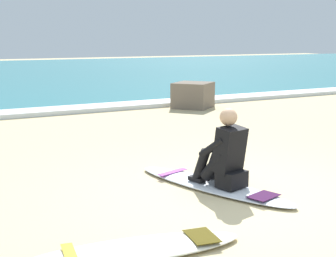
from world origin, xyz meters
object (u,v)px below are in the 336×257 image
surfboard_main (212,185)px  surfer_seated (224,156)px  surfboard_spare_near (135,250)px  shoreline_rock (193,95)px

surfboard_main → surfer_seated: bearing=-72.2°
surfboard_spare_near → shoreline_rock: (5.21, 7.45, 0.30)m
surfer_seated → surfboard_main: bearing=107.8°
surfboard_spare_near → shoreline_rock: size_ratio=2.14×
surfer_seated → surfboard_spare_near: size_ratio=0.47×
surfboard_spare_near → surfer_seated: bearing=32.5°
surfboard_spare_near → shoreline_rock: shoreline_rock is taller
surfboard_spare_near → shoreline_rock: 9.09m
surfboard_main → surfer_seated: (0.06, -0.18, 0.40)m
shoreline_rock → surfer_seated: bearing=-118.9°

